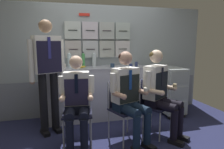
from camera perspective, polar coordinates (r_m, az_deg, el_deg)
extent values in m
cube|color=#23264B|center=(3.09, 4.05, -19.01)|extent=(4.80, 4.80, 0.04)
cube|color=#93A0A7|center=(4.07, -2.05, 4.00)|extent=(4.20, 0.06, 2.15)
cube|color=slate|center=(4.16, -1.89, -6.01)|extent=(4.12, 0.01, 0.70)
cube|color=#BCB7B6|center=(3.91, -10.95, 7.04)|extent=(0.30, 0.06, 0.32)
cylinder|color=#282027|center=(3.87, -10.91, 7.02)|extent=(0.17, 0.01, 0.01)
cube|color=silver|center=(3.94, -6.18, 7.16)|extent=(0.30, 0.06, 0.32)
cylinder|color=black|center=(3.91, -6.10, 7.15)|extent=(0.17, 0.01, 0.01)
cube|color=#AFB5AF|center=(4.01, -1.53, 7.24)|extent=(0.30, 0.06, 0.32)
cylinder|color=#2A272E|center=(3.97, -1.40, 7.22)|extent=(0.17, 0.01, 0.01)
cube|color=silver|center=(4.09, 2.96, 7.27)|extent=(0.30, 0.06, 0.32)
cylinder|color=#212727|center=(4.06, 3.12, 7.25)|extent=(0.17, 0.01, 0.01)
cube|color=silver|center=(3.91, -11.10, 12.20)|extent=(0.30, 0.06, 0.32)
cylinder|color=#1F2828|center=(3.88, -11.06, 12.24)|extent=(0.17, 0.01, 0.01)
cube|color=silver|center=(3.95, -6.27, 12.29)|extent=(0.30, 0.06, 0.32)
cylinder|color=black|center=(3.91, -6.18, 12.32)|extent=(0.17, 0.01, 0.01)
cube|color=#A8B0AE|center=(4.01, -1.55, 12.28)|extent=(0.30, 0.06, 0.32)
cylinder|color=#29222A|center=(3.97, -1.42, 12.31)|extent=(0.17, 0.01, 0.01)
cube|color=#A7B5B1|center=(4.10, 3.00, 12.20)|extent=(0.30, 0.06, 0.32)
cylinder|color=#252821|center=(4.06, 3.16, 12.23)|extent=(0.17, 0.01, 0.01)
cube|color=red|center=(3.97, -7.86, 16.49)|extent=(0.20, 0.02, 0.05)
cube|color=#B4B7C8|center=(3.85, -4.12, -5.37)|extent=(1.81, 0.52, 0.95)
cube|color=#A5A8B8|center=(3.76, -4.20, 1.88)|extent=(1.85, 0.53, 0.03)
sphere|color=black|center=(4.03, 15.96, -11.60)|extent=(0.07, 0.07, 0.07)
sphere|color=black|center=(4.19, 19.68, -10.98)|extent=(0.07, 0.07, 0.07)
sphere|color=black|center=(4.48, 12.34, -9.34)|extent=(0.07, 0.07, 0.07)
sphere|color=black|center=(4.63, 15.80, -8.89)|extent=(0.07, 0.07, 0.07)
cube|color=#A6B0B2|center=(4.20, 16.15, -4.04)|extent=(0.40, 0.64, 0.87)
cube|color=#919C9E|center=(4.01, 18.36, -9.08)|extent=(0.35, 0.01, 0.23)
cube|color=#919C9E|center=(3.93, 18.57, -5.03)|extent=(0.35, 0.01, 0.23)
cube|color=#919C9E|center=(3.88, 18.79, -0.84)|extent=(0.35, 0.01, 0.23)
cylinder|color=#28282D|center=(3.88, 18.68, 1.05)|extent=(0.32, 0.02, 0.02)
cylinder|color=#A8AAAF|center=(2.82, -13.59, -16.61)|extent=(0.02, 0.02, 0.44)
cylinder|color=#A8AAAF|center=(2.81, -5.95, -16.52)|extent=(0.02, 0.02, 0.44)
cylinder|color=#A8AAAF|center=(3.15, -12.96, -13.79)|extent=(0.02, 0.02, 0.44)
cylinder|color=#A8AAAF|center=(3.14, -6.20, -13.70)|extent=(0.02, 0.02, 0.44)
cube|color=#191B31|center=(2.88, -9.80, -10.88)|extent=(0.44, 0.44, 0.02)
cube|color=#191B31|center=(3.00, -9.80, -5.86)|extent=(0.37, 0.07, 0.40)
cylinder|color=#A8AAAF|center=(3.01, -13.26, -5.96)|extent=(0.02, 0.02, 0.40)
cylinder|color=#A8AAAF|center=(2.99, -6.34, -5.83)|extent=(0.02, 0.02, 0.40)
cylinder|color=black|center=(2.66, -11.89, -16.85)|extent=(0.10, 0.10, 0.44)
cylinder|color=black|center=(2.65, -7.91, -16.81)|extent=(0.10, 0.10, 0.44)
cylinder|color=black|center=(2.72, -11.83, -10.84)|extent=(0.17, 0.37, 0.13)
cylinder|color=black|center=(2.71, -8.03, -10.79)|extent=(0.17, 0.37, 0.13)
cube|color=black|center=(2.86, -9.84, -9.54)|extent=(0.34, 0.24, 0.12)
cube|color=white|center=(2.80, -9.98, -3.83)|extent=(0.36, 0.23, 0.45)
cube|color=#211F3A|center=(2.72, -10.03, -5.04)|extent=(0.31, 0.05, 0.36)
cube|color=black|center=(2.68, -10.10, -2.63)|extent=(0.04, 0.01, 0.25)
cylinder|color=white|center=(2.81, -14.10, -2.92)|extent=(0.08, 0.08, 0.25)
cylinder|color=beige|center=(2.74, -13.79, -6.28)|extent=(0.09, 0.23, 0.07)
sphere|color=beige|center=(2.64, -14.01, -6.85)|extent=(0.08, 0.08, 0.08)
cylinder|color=white|center=(2.79, -5.90, -2.75)|extent=(0.08, 0.08, 0.25)
cylinder|color=beige|center=(2.73, -6.19, -6.14)|extent=(0.09, 0.23, 0.07)
sphere|color=beige|center=(2.63, -6.11, -6.72)|extent=(0.08, 0.08, 0.08)
sphere|color=beige|center=(2.75, -10.18, 3.44)|extent=(0.18, 0.18, 0.18)
ellipsoid|color=gray|center=(2.76, -10.18, 3.81)|extent=(0.19, 0.18, 0.13)
cylinder|color=#A8AAAF|center=(2.84, 3.29, -16.20)|extent=(0.02, 0.02, 0.44)
cylinder|color=#A8AAAF|center=(3.05, 8.80, -14.41)|extent=(0.02, 0.02, 0.44)
cylinder|color=#A8AAAF|center=(3.10, -0.92, -13.89)|extent=(0.02, 0.02, 0.44)
cylinder|color=#A8AAAF|center=(3.30, 4.41, -12.47)|extent=(0.02, 0.02, 0.44)
cube|color=#191B31|center=(2.98, 3.94, -10.08)|extent=(0.51, 0.51, 0.02)
cube|color=#191B31|center=(3.07, 1.76, -5.41)|extent=(0.36, 0.15, 0.40)
cylinder|color=#A8AAAF|center=(2.96, -0.94, -5.95)|extent=(0.02, 0.02, 0.40)
cylinder|color=#A8AAAF|center=(3.17, 4.51, -4.98)|extent=(0.02, 0.02, 0.40)
cube|color=black|center=(2.95, 10.40, -19.48)|extent=(0.16, 0.24, 0.06)
cylinder|color=#122035|center=(2.74, 7.00, -15.87)|extent=(0.10, 0.10, 0.44)
cylinder|color=#122035|center=(2.87, 9.96, -14.83)|extent=(0.10, 0.10, 0.44)
cylinder|color=#122035|center=(2.78, 4.67, -10.22)|extent=(0.25, 0.41, 0.13)
cylinder|color=#122035|center=(2.90, 7.64, -9.45)|extent=(0.25, 0.41, 0.13)
cube|color=#122035|center=(2.96, 3.96, -8.78)|extent=(0.39, 0.31, 0.12)
cube|color=white|center=(2.90, 3.78, -2.93)|extent=(0.42, 0.32, 0.49)
cube|color=black|center=(2.83, 5.11, -4.07)|extent=(0.32, 0.13, 0.39)
cube|color=navy|center=(2.79, 5.25, -1.55)|extent=(0.04, 0.02, 0.27)
cylinder|color=white|center=(2.76, 0.30, -2.37)|extent=(0.08, 0.08, 0.27)
cylinder|color=tan|center=(2.72, 1.98, -5.85)|extent=(0.15, 0.25, 0.07)
sphere|color=tan|center=(2.64, 3.42, -6.35)|extent=(0.08, 0.08, 0.08)
cylinder|color=white|center=(3.02, 6.97, -1.44)|extent=(0.08, 0.08, 0.27)
cylinder|color=tan|center=(2.96, 8.04, -4.71)|extent=(0.15, 0.25, 0.07)
sphere|color=tan|center=(2.88, 9.53, -5.12)|extent=(0.08, 0.08, 0.08)
cylinder|color=silver|center=(2.87, 9.55, -4.34)|extent=(0.06, 0.06, 0.06)
sphere|color=tan|center=(2.84, 3.86, 4.63)|extent=(0.19, 0.19, 0.19)
ellipsoid|color=black|center=(2.85, 3.68, 5.00)|extent=(0.24, 0.23, 0.14)
cylinder|color=#A8AAAF|center=(3.08, 13.41, -14.30)|extent=(0.02, 0.02, 0.44)
cylinder|color=#A8AAAF|center=(3.38, 16.40, -12.29)|extent=(0.02, 0.02, 0.44)
cylinder|color=#A8AAAF|center=(3.25, 7.70, -12.86)|extent=(0.02, 0.02, 0.44)
cylinder|color=#A8AAAF|center=(3.54, 11.05, -11.12)|extent=(0.02, 0.02, 0.44)
cube|color=#191B31|center=(3.23, 12.28, -8.76)|extent=(0.55, 0.55, 0.02)
cube|color=#191B31|center=(3.27, 9.50, -4.63)|extent=(0.32, 0.23, 0.40)
cylinder|color=#A8AAAF|center=(3.12, 7.87, -5.26)|extent=(0.02, 0.02, 0.40)
cylinder|color=#A8AAAF|center=(3.41, 11.27, -4.10)|extent=(0.02, 0.02, 0.40)
cube|color=black|center=(3.15, 17.68, -17.85)|extent=(0.20, 0.23, 0.06)
cube|color=black|center=(3.31, 19.14, -16.54)|extent=(0.20, 0.23, 0.06)
cylinder|color=black|center=(3.06, 17.21, -13.53)|extent=(0.10, 0.10, 0.44)
cylinder|color=black|center=(3.23, 18.70, -12.40)|extent=(0.10, 0.10, 0.44)
cylinder|color=black|center=(3.05, 14.34, -8.70)|extent=(0.33, 0.40, 0.13)
cylinder|color=black|center=(3.22, 15.97, -7.84)|extent=(0.33, 0.40, 0.13)
cube|color=black|center=(3.21, 12.32, -7.55)|extent=(0.41, 0.36, 0.12)
cube|color=white|center=(3.15, 12.19, -2.05)|extent=(0.43, 0.38, 0.50)
cube|color=black|center=(3.10, 13.91, -3.02)|extent=(0.30, 0.20, 0.40)
cube|color=black|center=(3.08, 14.13, -0.67)|extent=(0.04, 0.03, 0.28)
cylinder|color=white|center=(2.95, 10.12, -1.63)|extent=(0.08, 0.08, 0.27)
cylinder|color=beige|center=(2.95, 12.11, -4.82)|extent=(0.19, 0.25, 0.07)
sphere|color=beige|center=(2.89, 14.05, -5.14)|extent=(0.08, 0.08, 0.08)
cylinder|color=white|center=(3.33, 14.09, -0.57)|extent=(0.08, 0.08, 0.27)
cylinder|color=beige|center=(3.29, 15.57, -3.51)|extent=(0.19, 0.25, 0.07)
sphere|color=beige|center=(3.24, 17.35, -3.77)|extent=(0.08, 0.08, 0.08)
cylinder|color=tan|center=(3.23, 17.39, -3.08)|extent=(0.06, 0.06, 0.06)
sphere|color=beige|center=(3.10, 12.43, 5.05)|extent=(0.20, 0.20, 0.20)
ellipsoid|color=#4F4020|center=(3.10, 12.20, 5.39)|extent=(0.26, 0.26, 0.14)
cube|color=black|center=(3.46, -18.45, -15.35)|extent=(0.17, 0.26, 0.06)
cube|color=black|center=(3.52, -15.25, -14.78)|extent=(0.17, 0.26, 0.06)
cylinder|color=black|center=(3.32, -18.87, -7.44)|extent=(0.12, 0.12, 0.91)
cylinder|color=black|center=(3.38, -15.94, -7.03)|extent=(0.12, 0.12, 0.91)
cube|color=white|center=(3.23, -18.00, 5.44)|extent=(0.45, 0.36, 0.56)
cube|color=black|center=(3.12, -17.28, 4.75)|extent=(0.34, 0.14, 0.47)
cube|color=navy|center=(3.10, -17.35, 7.22)|extent=(0.04, 0.02, 0.31)
cylinder|color=white|center=(3.17, -22.00, 3.59)|extent=(0.08, 0.08, 0.62)
sphere|color=#A17A5B|center=(3.21, -21.68, -1.96)|extent=(0.08, 0.08, 0.08)
cylinder|color=white|center=(3.32, -14.03, 4.19)|extent=(0.08, 0.08, 0.62)
sphere|color=#A17A5B|center=(3.35, -13.83, -1.12)|extent=(0.08, 0.08, 0.08)
sphere|color=#A17A5B|center=(3.23, -18.37, 12.87)|extent=(0.20, 0.20, 0.20)
ellipsoid|color=brown|center=(3.25, -18.47, 13.16)|extent=(0.25, 0.24, 0.14)
cylinder|color=#46A354|center=(3.82, -8.14, 3.95)|extent=(0.06, 0.06, 0.24)
cone|color=#46A354|center=(3.81, -8.19, 5.92)|extent=(0.06, 0.06, 0.02)
cylinder|color=black|center=(3.81, -8.19, 6.25)|extent=(0.03, 0.03, 0.02)
cylinder|color=silver|center=(3.75, -11.97, 3.84)|extent=(0.07, 0.07, 0.25)
cone|color=silver|center=(3.74, -12.04, 5.93)|extent=(0.07, 0.07, 0.02)
cylinder|color=silver|center=(3.74, -12.05, 6.27)|extent=(0.03, 0.03, 0.02)
cylinder|color=silver|center=(3.87, -5.09, 4.13)|extent=(0.08, 0.08, 0.25)
cone|color=silver|center=(3.86, -5.12, 6.12)|extent=(0.08, 0.08, 0.02)
cylinder|color=silver|center=(3.86, -5.12, 6.45)|extent=(0.04, 0.04, 0.02)
cylinder|color=white|center=(3.78, -13.37, 2.45)|extent=(0.06, 0.06, 0.07)
cylinder|color=#382114|center=(3.78, -13.39, 2.88)|extent=(0.05, 0.05, 0.01)
cylinder|color=navy|center=(3.88, 6.90, 2.94)|extent=(0.06, 0.06, 0.09)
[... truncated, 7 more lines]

